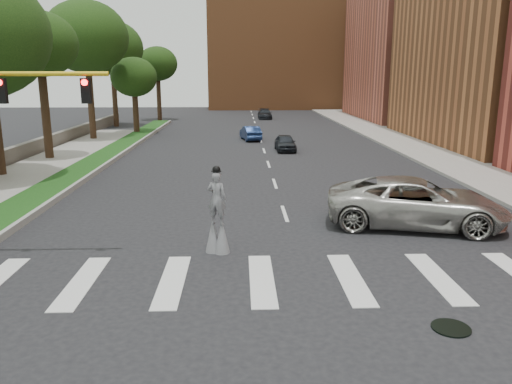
% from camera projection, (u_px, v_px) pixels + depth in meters
% --- Properties ---
extents(ground_plane, '(160.00, 160.00, 0.00)m').
position_uv_depth(ground_plane, '(311.00, 294.00, 13.47)').
color(ground_plane, black).
rests_on(ground_plane, ground).
extents(grass_median, '(2.00, 60.00, 0.25)m').
position_uv_depth(grass_median, '(93.00, 163.00, 32.53)').
color(grass_median, '#143E11').
rests_on(grass_median, ground).
extents(median_curb, '(0.20, 60.00, 0.28)m').
position_uv_depth(median_curb, '(109.00, 163.00, 32.56)').
color(median_curb, gray).
rests_on(median_curb, ground).
extents(sidewalk_right, '(5.00, 90.00, 0.18)m').
position_uv_depth(sidewalk_right, '(428.00, 151.00, 38.17)').
color(sidewalk_right, gray).
rests_on(sidewalk_right, ground).
extents(stone_wall, '(0.50, 56.00, 1.10)m').
position_uv_depth(stone_wall, '(20.00, 153.00, 34.20)').
color(stone_wall, '#5D574F').
rests_on(stone_wall, ground).
extents(manhole, '(0.90, 0.90, 0.04)m').
position_uv_depth(manhole, '(451.00, 328.00, 11.62)').
color(manhole, black).
rests_on(manhole, ground).
extents(building_far, '(16.00, 22.00, 20.00)m').
position_uv_depth(building_far, '(424.00, 41.00, 64.41)').
color(building_far, '#B85944').
rests_on(building_far, ground).
extents(building_backdrop, '(26.00, 14.00, 18.00)m').
position_uv_depth(building_backdrop, '(284.00, 56.00, 87.48)').
color(building_backdrop, '#9A5930').
rests_on(building_backdrop, ground).
extents(stilt_performer, '(0.82, 0.63, 2.93)m').
position_uv_depth(stilt_performer, '(217.00, 219.00, 16.38)').
color(stilt_performer, black).
rests_on(stilt_performer, ground).
extents(suv_crossing, '(7.33, 4.59, 1.89)m').
position_uv_depth(suv_crossing, '(416.00, 203.00, 19.32)').
color(suv_crossing, '#ADAAA4').
rests_on(suv_crossing, ground).
extents(car_near, '(1.57, 3.70, 1.25)m').
position_uv_depth(car_near, '(285.00, 143.00, 38.65)').
color(car_near, black).
rests_on(car_near, ground).
extents(car_mid, '(2.04, 4.05, 1.28)m').
position_uv_depth(car_mid, '(250.00, 133.00, 44.99)').
color(car_mid, navy).
rests_on(car_mid, ground).
extents(car_far, '(1.82, 4.41, 1.28)m').
position_uv_depth(car_far, '(265.00, 114.00, 66.72)').
color(car_far, black).
rests_on(car_far, ground).
extents(tree_3, '(5.03, 5.03, 9.89)m').
position_uv_depth(tree_3, '(39.00, 45.00, 32.78)').
color(tree_3, black).
rests_on(tree_3, ground).
extents(tree_4, '(7.24, 7.24, 12.04)m').
position_uv_depth(tree_4, '(86.00, 37.00, 42.96)').
color(tree_4, black).
rests_on(tree_4, ground).
extents(tree_5, '(6.91, 6.91, 11.60)m').
position_uv_depth(tree_5, '(112.00, 48.00, 54.93)').
color(tree_5, black).
rests_on(tree_5, ground).
extents(tree_6, '(4.47, 4.47, 7.45)m').
position_uv_depth(tree_6, '(134.00, 78.00, 48.40)').
color(tree_6, black).
rests_on(tree_6, ground).
extents(tree_7, '(5.06, 5.06, 9.27)m').
position_uv_depth(tree_7, '(157.00, 64.00, 63.10)').
color(tree_7, black).
rests_on(tree_7, ground).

